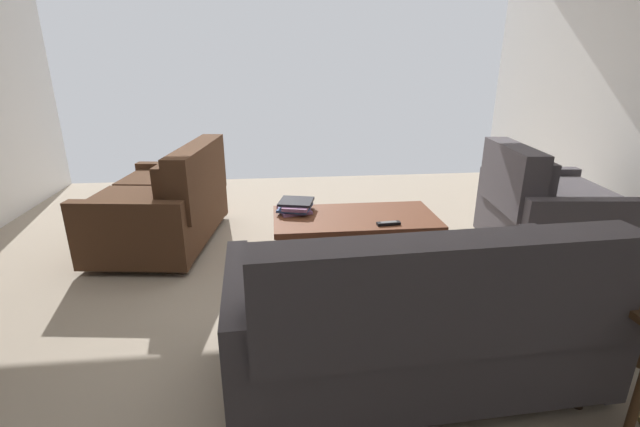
% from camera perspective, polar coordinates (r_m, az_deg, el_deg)
% --- Properties ---
extents(ground_plane, '(5.51, 5.79, 0.01)m').
position_cam_1_polar(ground_plane, '(3.03, -2.01, -9.52)').
color(ground_plane, tan).
extents(sofa_main, '(1.74, 0.90, 0.86)m').
position_cam_1_polar(sofa_main, '(2.09, 12.55, -12.78)').
color(sofa_main, black).
rests_on(sofa_main, ground).
extents(loveseat_near, '(0.99, 1.37, 0.83)m').
position_cam_1_polar(loveseat_near, '(3.79, -19.31, 1.24)').
color(loveseat_near, black).
rests_on(loveseat_near, ground).
extents(coffee_table, '(1.16, 0.58, 0.41)m').
position_cam_1_polar(coffee_table, '(3.14, 4.56, -1.41)').
color(coffee_table, brown).
rests_on(coffee_table, ground).
extents(armchair_side, '(0.93, 1.05, 0.87)m').
position_cam_1_polar(armchair_side, '(3.78, 27.15, 0.35)').
color(armchair_side, black).
rests_on(armchair_side, ground).
extents(book_stack, '(0.29, 0.31, 0.08)m').
position_cam_1_polar(book_stack, '(3.19, -3.18, 0.98)').
color(book_stack, '#996699').
rests_on(book_stack, coffee_table).
extents(tv_remote, '(0.16, 0.06, 0.02)m').
position_cam_1_polar(tv_remote, '(2.97, 8.94, -1.29)').
color(tv_remote, black).
rests_on(tv_remote, coffee_table).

